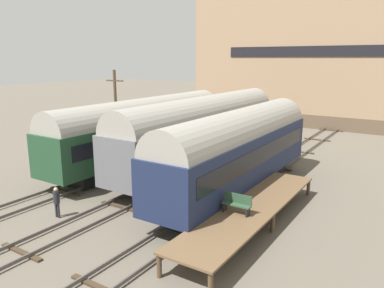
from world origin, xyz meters
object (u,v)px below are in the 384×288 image
train_car_navy (238,147)px  train_car_grey (204,128)px  bench (237,203)px  person_worker (57,200)px  train_car_green (145,127)px  utility_pole (116,112)px

train_car_navy → train_car_grey: bearing=141.3°
train_car_navy → bench: train_car_navy is taller
train_car_grey → person_worker: train_car_grey is taller
train_car_green → utility_pole: 3.39m
utility_pole → train_car_navy: bearing=-12.0°
train_car_navy → utility_pole: (-12.51, 2.66, 0.83)m
train_car_grey → train_car_navy: bearing=-38.7°
train_car_grey → person_worker: 12.24m
train_car_green → utility_pole: (-3.28, 0.24, 0.85)m
train_car_navy → train_car_green: 9.54m
train_car_grey → bench: size_ratio=13.50×
bench → utility_pole: bearing=153.1°
train_car_navy → person_worker: size_ratio=9.44×
bench → utility_pole: utility_pole is taller
train_car_navy → utility_pole: bearing=168.0°
train_car_green → person_worker: 11.18m
person_worker → bench: bearing=21.2°
train_car_green → person_worker: (2.83, -10.64, -1.95)m
train_car_grey → utility_pole: bearing=-172.5°
train_car_green → utility_pole: size_ratio=2.52×
train_car_navy → train_car_green: size_ratio=0.85×
train_car_grey → utility_pole: 7.99m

